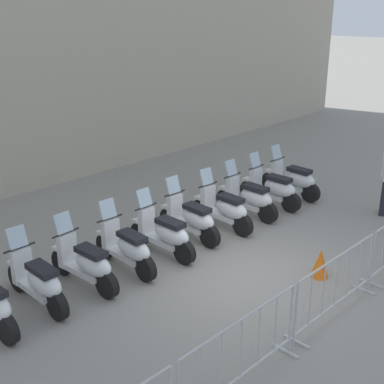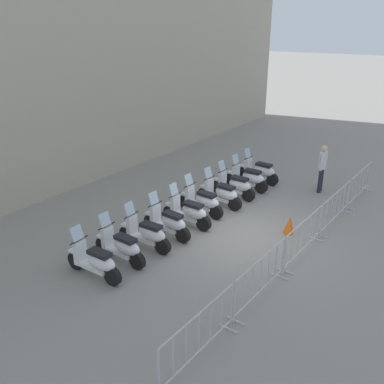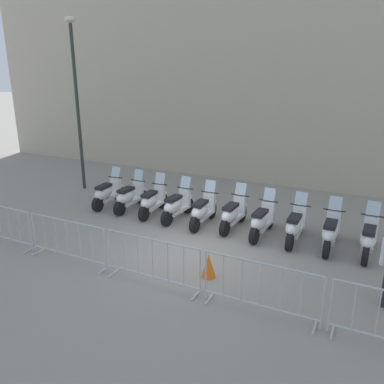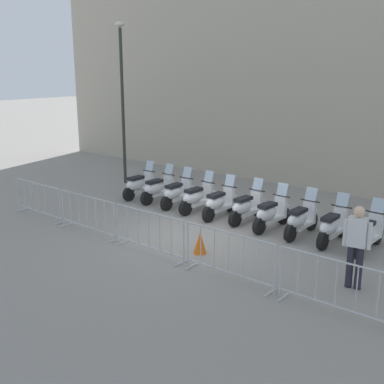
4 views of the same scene
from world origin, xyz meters
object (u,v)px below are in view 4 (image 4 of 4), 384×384
object	(u,v)px
motorcycle_2	(177,193)
motorcycle_3	(197,198)
motorcycle_7	(300,220)
barrier_segment_4	(336,288)
motorcycle_6	(271,214)
motorcycle_0	(139,185)
barrier_segment_1	(87,215)
barrier_segment_2	(149,233)
motorcycle_4	(219,203)
traffic_cone	(200,242)
motorcycle_1	(158,189)
motorcycle_8	(332,227)
barrier_segment_3	(228,257)
barrier_segment_0	(38,200)
officer_near_row_end	(357,242)
motorcycle_9	(367,234)
motorcycle_5	(246,207)
street_lamp	(122,89)

from	to	relation	value
motorcycle_2	motorcycle_3	xyz separation A→B (m)	(0.86, -0.21, 0.00)
motorcycle_7	barrier_segment_4	size ratio (longest dim) A/B	0.78
motorcycle_6	barrier_segment_4	world-z (taller)	motorcycle_6
motorcycle_0	motorcycle_6	size ratio (longest dim) A/B	1.01
barrier_segment_1	barrier_segment_2	world-z (taller)	same
motorcycle_4	motorcycle_7	world-z (taller)	same
motorcycle_0	traffic_cone	bearing A→B (deg)	-40.23
motorcycle_0	barrier_segment_1	bearing A→B (deg)	-76.06
motorcycle_1	motorcycle_8	world-z (taller)	same
motorcycle_0	barrier_segment_3	distance (m)	7.28
motorcycle_0	barrier_segment_0	bearing A→B (deg)	-111.71
barrier_segment_1	officer_near_row_end	world-z (taller)	officer_near_row_end
motorcycle_3	traffic_cone	size ratio (longest dim) A/B	3.10
barrier_segment_4	motorcycle_9	bearing A→B (deg)	89.89
motorcycle_0	barrier_segment_3	xyz separation A→B (m)	(5.54, -4.72, 0.07)
motorcycle_5	motorcycle_7	distance (m)	1.79
barrier_segment_2	street_lamp	size ratio (longest dim) A/B	0.36
barrier_segment_1	barrier_segment_3	distance (m)	4.67
motorcycle_0	officer_near_row_end	xyz separation A→B (m)	(7.93, -3.84, 0.53)
motorcycle_0	motorcycle_9	world-z (taller)	same
motorcycle_4	street_lamp	distance (m)	6.67
motorcycle_1	motorcycle_3	xyz separation A→B (m)	(1.73, -0.42, 0.00)
motorcycle_3	motorcycle_5	bearing A→B (deg)	-8.29
barrier_segment_0	street_lamp	world-z (taller)	street_lamp
motorcycle_3	barrier_segment_0	xyz separation A→B (m)	(-3.94, -2.80, 0.07)
barrier_segment_3	barrier_segment_4	xyz separation A→B (m)	(2.29, -0.45, 0.00)
motorcycle_6	street_lamp	world-z (taller)	street_lamp
motorcycle_7	barrier_segment_1	xyz separation A→B (m)	(-5.14, -2.55, 0.07)
motorcycle_3	motorcycle_4	world-z (taller)	same
barrier_segment_3	barrier_segment_1	bearing A→B (deg)	168.99
barrier_segment_4	officer_near_row_end	world-z (taller)	officer_near_row_end
barrier_segment_0	barrier_segment_1	bearing A→B (deg)	-11.01
motorcycle_5	motorcycle_4	bearing A→B (deg)	177.50
motorcycle_2	barrier_segment_1	distance (m)	3.55
barrier_segment_2	motorcycle_1	bearing A→B (deg)	119.95
barrier_segment_2	barrier_segment_1	bearing A→B (deg)	168.99
motorcycle_1	barrier_segment_4	xyz separation A→B (m)	(6.96, -5.01, 0.07)
motorcycle_0	motorcycle_2	world-z (taller)	same
barrier_segment_2	barrier_segment_4	bearing A→B (deg)	-11.01
motorcycle_0	barrier_segment_2	distance (m)	5.36
motorcycle_9	barrier_segment_3	world-z (taller)	motorcycle_9
motorcycle_0	barrier_segment_4	xyz separation A→B (m)	(7.83, -5.16, 0.07)
motorcycle_3	street_lamp	bearing A→B (deg)	153.42
barrier_segment_0	traffic_cone	bearing A→B (deg)	-2.72
motorcycle_2	motorcycle_5	world-z (taller)	same
motorcycle_4	barrier_segment_4	world-z (taller)	motorcycle_4
officer_near_row_end	traffic_cone	distance (m)	3.69
traffic_cone	motorcycle_4	bearing A→B (deg)	106.43
motorcycle_0	motorcycle_6	xyz separation A→B (m)	(5.21, -1.13, 0.00)
motorcycle_1	barrier_segment_4	world-z (taller)	motorcycle_1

